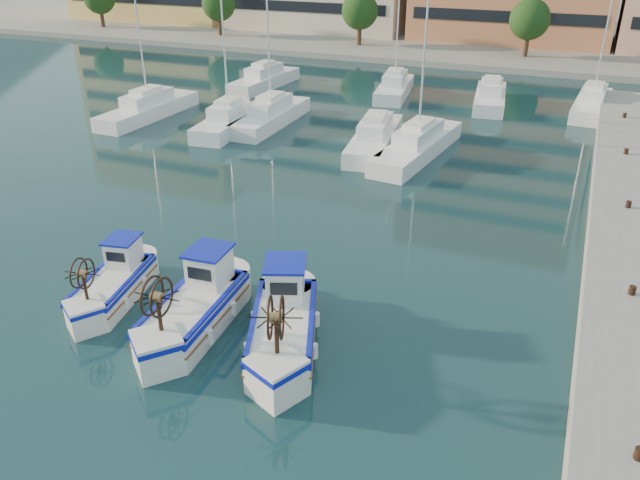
# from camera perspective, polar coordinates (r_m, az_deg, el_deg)

# --- Properties ---
(ground) EXTENTS (300.00, 300.00, 0.00)m
(ground) POSITION_cam_1_polar(r_m,az_deg,el_deg) (21.94, -9.76, -8.15)
(ground) COLOR #1A3E44
(ground) RESTS_ON ground
(quay) EXTENTS (3.00, 60.00, 1.20)m
(quay) POSITION_cam_1_polar(r_m,az_deg,el_deg) (25.87, 26.23, -3.45)
(quay) COLOR gray
(quay) RESTS_ON ground
(yacht_marina) EXTENTS (38.41, 24.37, 11.50)m
(yacht_marina) POSITION_cam_1_polar(r_m,az_deg,el_deg) (46.06, 5.65, 11.62)
(yacht_marina) COLOR white
(yacht_marina) RESTS_ON ground
(fishing_boat_a) EXTENTS (2.47, 4.27, 2.59)m
(fishing_boat_a) POSITION_cam_1_polar(r_m,az_deg,el_deg) (24.22, -18.31, -3.64)
(fishing_boat_a) COLOR white
(fishing_boat_a) RESTS_ON ground
(fishing_boat_b) EXTENTS (2.40, 5.05, 3.10)m
(fishing_boat_b) POSITION_cam_1_polar(r_m,az_deg,el_deg) (21.77, -11.28, -5.90)
(fishing_boat_b) COLOR white
(fishing_boat_b) RESTS_ON ground
(fishing_boat_c) EXTENTS (3.65, 5.19, 3.13)m
(fishing_boat_c) POSITION_cam_1_polar(r_m,az_deg,el_deg) (20.52, -3.36, -7.54)
(fishing_boat_c) COLOR white
(fishing_boat_c) RESTS_ON ground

